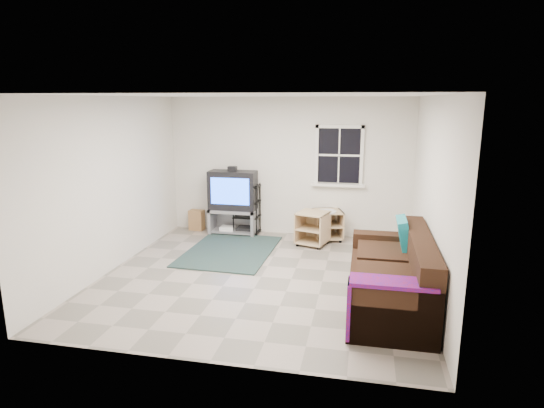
% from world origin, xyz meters
% --- Properties ---
extents(room, '(4.60, 4.62, 4.60)m').
position_xyz_m(room, '(0.95, 2.27, 1.48)').
color(room, gray).
rests_on(room, ground).
extents(tv_unit, '(0.90, 0.45, 1.32)m').
position_xyz_m(tv_unit, '(-1.02, 2.05, 0.72)').
color(tv_unit, gray).
rests_on(tv_unit, ground).
extents(av_rack, '(0.49, 0.36, 0.98)m').
position_xyz_m(av_rack, '(-0.77, 2.10, 0.43)').
color(av_rack, black).
rests_on(av_rack, ground).
extents(side_table_left, '(0.63, 0.63, 0.60)m').
position_xyz_m(side_table_left, '(0.57, 1.71, 0.32)').
color(side_table_left, tan).
rests_on(side_table_left, ground).
extents(side_table_right, '(0.63, 0.63, 0.58)m').
position_xyz_m(side_table_right, '(0.79, 2.05, 0.32)').
color(side_table_right, tan).
rests_on(side_table_right, ground).
extents(sofa, '(0.97, 2.18, 1.00)m').
position_xyz_m(sofa, '(1.83, -0.59, 0.35)').
color(sofa, black).
rests_on(sofa, ground).
extents(shag_rug, '(1.47, 1.98, 0.02)m').
position_xyz_m(shag_rug, '(-0.78, 1.00, 0.01)').
color(shag_rug, '#301D15').
rests_on(shag_rug, ground).
extents(paper_bag, '(0.30, 0.21, 0.40)m').
position_xyz_m(paper_bag, '(-1.82, 2.16, 0.20)').
color(paper_bag, '#A07847').
rests_on(paper_bag, ground).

